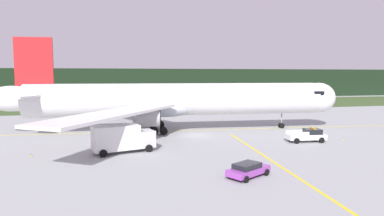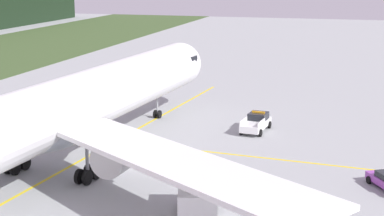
% 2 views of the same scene
% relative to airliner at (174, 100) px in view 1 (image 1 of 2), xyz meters
% --- Properties ---
extents(ground, '(320.00, 320.00, 0.00)m').
position_rel_airliner_xyz_m(ground, '(2.49, -4.72, -5.05)').
color(ground, '#95989A').
extents(grass_verge, '(320.00, 35.94, 0.04)m').
position_rel_airliner_xyz_m(grass_verge, '(2.49, 47.03, -5.03)').
color(grass_verge, '#394F27').
rests_on(grass_verge, ground).
extents(distant_tree_line, '(288.00, 5.08, 11.39)m').
position_rel_airliner_xyz_m(distant_tree_line, '(2.49, 74.77, 0.64)').
color(distant_tree_line, black).
rests_on(distant_tree_line, ground).
extents(taxiway_centerline_main, '(75.25, 6.70, 0.01)m').
position_rel_airliner_xyz_m(taxiway_centerline_main, '(0.75, -0.06, -5.05)').
color(taxiway_centerline_main, yellow).
rests_on(taxiway_centerline_main, ground).
extents(taxiway_centerline_spur, '(3.55, 38.22, 0.01)m').
position_rel_airliner_xyz_m(taxiway_centerline_spur, '(6.34, -24.53, -5.05)').
color(taxiway_centerline_spur, yellow).
rests_on(taxiway_centerline_spur, ground).
extents(airliner, '(56.97, 50.08, 14.81)m').
position_rel_airliner_xyz_m(airliner, '(0.00, 0.00, 0.00)').
color(airliner, white).
rests_on(airliner, ground).
extents(ops_pickup_truck, '(5.40, 2.71, 1.94)m').
position_rel_airliner_xyz_m(ops_pickup_truck, '(16.11, -13.33, -4.15)').
color(ops_pickup_truck, white).
rests_on(ops_pickup_truck, ground).
extents(catering_truck, '(7.58, 4.24, 3.45)m').
position_rel_airliner_xyz_m(catering_truck, '(-8.80, -13.83, -3.29)').
color(catering_truck, silver).
rests_on(catering_truck, ground).
extents(staff_car, '(4.66, 3.72, 1.30)m').
position_rel_airliner_xyz_m(staff_car, '(1.81, -26.26, -4.35)').
color(staff_car, purple).
rests_on(staff_car, ground).
extents(taxiway_edge_light_east, '(0.12, 0.12, 0.45)m').
position_rel_airliner_xyz_m(taxiway_edge_light_east, '(21.55, -13.55, -4.81)').
color(taxiway_edge_light_east, yellow).
rests_on(taxiway_edge_light_east, ground).
extents(taxiway_edge_light_west, '(0.12, 0.12, 0.39)m').
position_rel_airliner_xyz_m(taxiway_edge_light_west, '(-18.85, -13.55, -4.84)').
color(taxiway_edge_light_west, yellow).
rests_on(taxiway_edge_light_west, ground).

